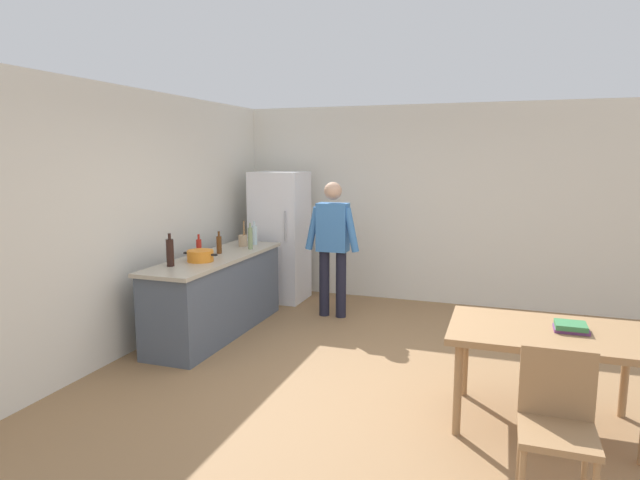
# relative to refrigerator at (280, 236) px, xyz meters

# --- Properties ---
(ground_plane) EXTENTS (14.00, 14.00, 0.00)m
(ground_plane) POSITION_rel_refrigerator_xyz_m (1.90, -2.40, -0.90)
(ground_plane) COLOR #936D47
(wall_back) EXTENTS (6.40, 0.12, 2.70)m
(wall_back) POSITION_rel_refrigerator_xyz_m (1.90, 0.60, 0.45)
(wall_back) COLOR silver
(wall_back) RESTS_ON ground_plane
(wall_left) EXTENTS (0.12, 5.60, 2.70)m
(wall_left) POSITION_rel_refrigerator_xyz_m (-0.70, -2.20, 0.45)
(wall_left) COLOR silver
(wall_left) RESTS_ON ground_plane
(kitchen_counter) EXTENTS (0.64, 2.20, 0.90)m
(kitchen_counter) POSITION_rel_refrigerator_xyz_m (-0.10, -1.60, -0.45)
(kitchen_counter) COLOR #4C5666
(kitchen_counter) RESTS_ON ground_plane
(refrigerator) EXTENTS (0.70, 0.67, 1.80)m
(refrigerator) POSITION_rel_refrigerator_xyz_m (0.00, 0.00, 0.00)
(refrigerator) COLOR white
(refrigerator) RESTS_ON ground_plane
(person) EXTENTS (0.70, 0.22, 1.70)m
(person) POSITION_rel_refrigerator_xyz_m (0.95, -0.55, 0.08)
(person) COLOR #1E1E2D
(person) RESTS_ON ground_plane
(dining_table) EXTENTS (1.40, 0.90, 0.75)m
(dining_table) POSITION_rel_refrigerator_xyz_m (3.30, -2.70, -0.23)
(dining_table) COLOR #9E754C
(dining_table) RESTS_ON ground_plane
(chair) EXTENTS (0.42, 0.42, 0.91)m
(chair) POSITION_rel_refrigerator_xyz_m (3.30, -3.67, -0.37)
(chair) COLOR #9E754C
(chair) RESTS_ON ground_plane
(cooking_pot) EXTENTS (0.40, 0.28, 0.12)m
(cooking_pot) POSITION_rel_refrigerator_xyz_m (-0.10, -1.93, 0.06)
(cooking_pot) COLOR orange
(cooking_pot) RESTS_ON kitchen_counter
(utensil_jar) EXTENTS (0.11, 0.11, 0.32)m
(utensil_jar) POSITION_rel_refrigerator_xyz_m (-0.11, -0.90, 0.08)
(utensil_jar) COLOR tan
(utensil_jar) RESTS_ON kitchen_counter
(bottle_wine_dark) EXTENTS (0.08, 0.08, 0.34)m
(bottle_wine_dark) POSITION_rel_refrigerator_xyz_m (-0.25, -2.25, 0.15)
(bottle_wine_dark) COLOR black
(bottle_wine_dark) RESTS_ON kitchen_counter
(bottle_sauce_red) EXTENTS (0.06, 0.06, 0.24)m
(bottle_sauce_red) POSITION_rel_refrigerator_xyz_m (-0.30, -1.62, 0.10)
(bottle_sauce_red) COLOR #B22319
(bottle_sauce_red) RESTS_ON kitchen_counter
(bottle_water_clear) EXTENTS (0.07, 0.07, 0.30)m
(bottle_water_clear) POSITION_rel_refrigerator_xyz_m (-0.03, -0.74, 0.13)
(bottle_water_clear) COLOR silver
(bottle_water_clear) RESTS_ON kitchen_counter
(bottle_vinegar_tall) EXTENTS (0.06, 0.06, 0.32)m
(bottle_vinegar_tall) POSITION_rel_refrigerator_xyz_m (0.07, -1.07, 0.14)
(bottle_vinegar_tall) COLOR gray
(bottle_vinegar_tall) RESTS_ON kitchen_counter
(bottle_beer_brown) EXTENTS (0.06, 0.06, 0.26)m
(bottle_beer_brown) POSITION_rel_refrigerator_xyz_m (-0.14, -1.45, 0.11)
(bottle_beer_brown) COLOR #5B3314
(bottle_beer_brown) RESTS_ON kitchen_counter
(book_stack) EXTENTS (0.24, 0.20, 0.06)m
(book_stack) POSITION_rel_refrigerator_xyz_m (3.46, -2.68, -0.12)
(book_stack) COLOR #753D7F
(book_stack) RESTS_ON dining_table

